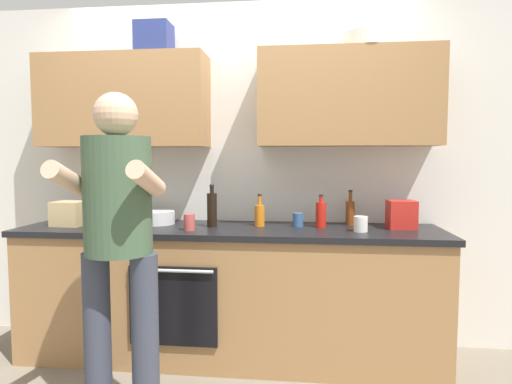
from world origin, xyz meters
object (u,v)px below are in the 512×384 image
(bottle_hotsauce, at_px, (321,214))
(cup_tea, at_px, (298,220))
(bottle_soda, at_px, (108,211))
(bottle_soy, at_px, (212,209))
(bottle_water, at_px, (123,204))
(bottle_vinegar, at_px, (350,212))
(knife_block, at_px, (100,211))
(person_standing, at_px, (118,230))
(cup_ceramic, at_px, (189,222))
(grocery_bag_crisps, at_px, (401,215))
(bottle_juice, at_px, (260,215))
(grocery_bag_bread, at_px, (70,213))
(mixing_bowl, at_px, (157,218))
(cup_coffee, at_px, (361,224))

(bottle_hotsauce, height_order, cup_tea, bottle_hotsauce)
(bottle_soda, bearing_deg, bottle_soy, -7.20)
(bottle_soda, height_order, bottle_water, bottle_water)
(bottle_soy, bearing_deg, cup_tea, 7.42)
(bottle_vinegar, bearing_deg, knife_block, -169.15)
(person_standing, distance_m, bottle_vinegar, 1.59)
(cup_ceramic, bearing_deg, grocery_bag_crisps, 9.73)
(bottle_vinegar, relative_size, cup_ceramic, 2.29)
(bottle_juice, xyz_separation_m, cup_ceramic, (-0.43, -0.23, -0.03))
(bottle_vinegar, xyz_separation_m, grocery_bag_bread, (-1.94, -0.24, -0.01))
(bottle_soda, relative_size, knife_block, 0.75)
(bottle_water, xyz_separation_m, mixing_bowl, (0.26, -0.01, -0.09))
(bottle_vinegar, height_order, knife_block, knife_block)
(grocery_bag_crisps, bearing_deg, bottle_juice, -179.72)
(bottle_vinegar, distance_m, knife_block, 1.70)
(knife_block, bearing_deg, bottle_vinegar, 10.85)
(mixing_bowl, xyz_separation_m, knife_block, (-0.31, -0.22, 0.07))
(grocery_bag_bread, bearing_deg, bottle_water, 24.31)
(grocery_bag_crisps, bearing_deg, cup_coffee, -150.97)
(bottle_juice, xyz_separation_m, grocery_bag_bread, (-1.31, -0.12, 0.00))
(bottle_water, distance_m, bottle_juice, 1.00)
(bottle_hotsauce, bearing_deg, bottle_juice, 178.62)
(grocery_bag_crisps, bearing_deg, cup_ceramic, -170.27)
(bottle_soy, bearing_deg, bottle_water, 172.36)
(cup_ceramic, bearing_deg, bottle_soy, 55.35)
(bottle_water, bearing_deg, bottle_hotsauce, -1.39)
(cup_tea, distance_m, mixing_bowl, 1.00)
(grocery_bag_bread, bearing_deg, bottle_vinegar, 6.97)
(bottle_vinegar, relative_size, cup_tea, 2.64)
(bottle_soy, height_order, mixing_bowl, bottle_soy)
(bottle_water, bearing_deg, bottle_juice, -1.39)
(bottle_soy, bearing_deg, bottle_juice, 11.72)
(bottle_vinegar, height_order, cup_ceramic, bottle_vinegar)
(bottle_soy, relative_size, cup_ceramic, 2.69)
(bottle_hotsauce, bearing_deg, grocery_bag_bread, -176.33)
(cup_tea, distance_m, knife_block, 1.33)
(cup_coffee, xyz_separation_m, knife_block, (-1.71, -0.05, 0.06))
(cup_tea, bearing_deg, knife_block, -170.72)
(bottle_soy, relative_size, grocery_bag_crisps, 1.54)
(cup_ceramic, height_order, mixing_bowl, cup_ceramic)
(bottle_water, height_order, mixing_bowl, bottle_water)
(bottle_vinegar, distance_m, cup_coffee, 0.28)
(bottle_vinegar, bearing_deg, bottle_juice, -169.47)
(cup_ceramic, xyz_separation_m, grocery_bag_crisps, (1.38, 0.24, 0.04))
(cup_tea, bearing_deg, grocery_bag_bread, -175.27)
(person_standing, distance_m, cup_coffee, 1.48)
(cup_ceramic, distance_m, cup_coffee, 1.10)
(bottle_soda, relative_size, cup_tea, 2.28)
(person_standing, height_order, cup_ceramic, person_standing)
(bottle_soy, bearing_deg, bottle_soda, 172.80)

